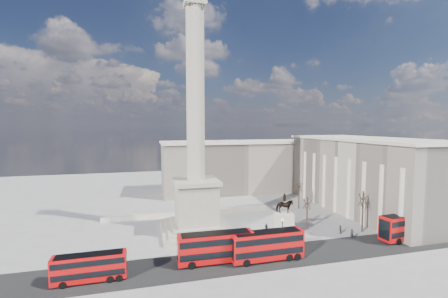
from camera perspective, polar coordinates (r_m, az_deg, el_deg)
name	(u,v)px	position (r m, az deg, el deg)	size (l,w,h in m)	color
ground	(201,240)	(59.53, -4.47, -16.97)	(180.00, 180.00, 0.00)	#A29E9A
asphalt_road	(242,260)	(51.70, 3.43, -20.42)	(120.00, 9.00, 0.01)	black
nelsons_column	(196,169)	(60.98, -5.36, -3.87)	(14.00, 14.00, 49.85)	#B5AC97
balustrade_wall	(189,214)	(74.32, -6.67, -12.12)	(40.00, 0.60, 1.10)	beige
building_east	(366,174)	(85.41, 25.48, -4.31)	(19.00, 46.00, 18.60)	#B4A693
building_northeast	(239,166)	(99.98, 2.83, -3.22)	(51.00, 17.00, 16.60)	#B4A693
red_bus_a	(90,267)	(48.54, -24.11, -19.86)	(9.80, 2.45, 3.96)	red
red_bus_b	(216,247)	(49.87, -1.49, -18.17)	(12.10, 3.04, 4.89)	red
red_bus_c	(268,245)	(51.15, 8.29, -17.66)	(11.91, 2.90, 4.82)	red
red_bus_d	(409,226)	(68.75, 31.72, -12.37)	(12.48, 4.00, 4.97)	red
victorian_lamp	(282,232)	(54.53, 11.04, -15.28)	(0.50, 0.50, 5.78)	black
equestrian_statue	(284,221)	(61.96, 11.39, -13.26)	(4.10, 3.07, 8.51)	beige
bare_tree_near	(363,198)	(67.91, 24.98, -8.50)	(2.03, 2.03, 8.87)	#332319
bare_tree_mid	(307,203)	(65.63, 15.57, -9.85)	(1.90, 1.90, 7.22)	#332319
bare_tree_far	(299,186)	(81.05, 14.12, -6.83)	(1.87, 1.87, 7.65)	#332319
pedestrian_walking	(352,234)	(64.63, 23.19, -14.65)	(0.71, 0.47, 1.94)	black
pedestrian_standing	(340,229)	(66.76, 21.22, -14.08)	(0.82, 0.64, 1.68)	black
pedestrian_crossing	(266,228)	(63.70, 8.07, -14.65)	(1.08, 0.45, 1.85)	black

